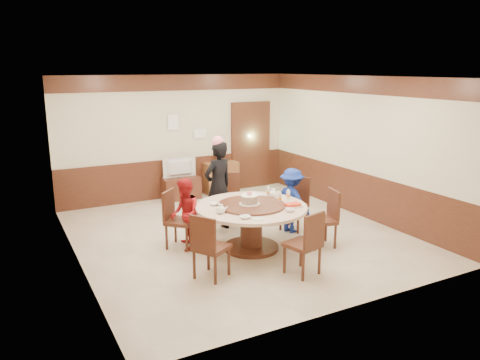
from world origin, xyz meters
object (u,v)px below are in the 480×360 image
birthday_cake (249,199)px  tv_stand (181,188)px  banquet_table (251,218)px  side_cabinet (221,178)px  thermos (220,155)px  television (180,168)px  shrimp_platter (293,205)px  person_blue (292,200)px  person_standing (218,186)px  person_red (185,214)px

birthday_cake → tv_stand: birthday_cake is taller
banquet_table → side_cabinet: 3.65m
birthday_cake → side_cabinet: (1.13, 3.46, -0.48)m
birthday_cake → thermos: bearing=72.2°
tv_stand → banquet_table: bearing=-91.1°
banquet_table → tv_stand: size_ratio=2.15×
television → side_cabinet: 1.09m
shrimp_platter → thermos: (0.52, 3.84, 0.16)m
birthday_cake → television: size_ratio=0.44×
thermos → television: bearing=-178.3°
person_blue → shrimp_platter: 0.95m
person_blue → side_cabinet: bearing=-18.1°
person_blue → side_cabinet: size_ratio=1.49×
thermos → person_standing: bearing=-116.1°
person_blue → television: bearing=0.8°
shrimp_platter → television: television is taller
shrimp_platter → person_blue: bearing=56.7°
person_red → television: bearing=175.9°
person_red → shrimp_platter: (1.52, -0.89, 0.18)m
birthday_cake → tv_stand: (0.09, 3.43, -0.61)m
thermos → tv_stand: bearing=-178.3°
thermos → shrimp_platter: bearing=-97.7°
birthday_cake → tv_stand: 3.48m
banquet_table → shrimp_platter: size_ratio=6.10×
person_standing → person_red: size_ratio=1.40×
birthday_cake → shrimp_platter: 0.71m
tv_stand → television: (0.00, 0.00, 0.47)m
birthday_cake → thermos: 3.63m
side_cabinet → television: bearing=-178.3°
birthday_cake → shrimp_platter: size_ratio=1.14×
banquet_table → shrimp_platter: bearing=-33.2°
person_blue → shrimp_platter: person_blue is taller
person_blue → side_cabinet: (0.03, 3.07, -0.22)m
birthday_cake → shrimp_platter: birthday_cake is taller
person_red → tv_stand: person_red is taller
television → thermos: bearing=-174.9°
person_standing → television: (0.14, 2.33, -0.12)m
person_red → television: size_ratio=1.56×
person_standing → birthday_cake: 1.10m
person_blue → birthday_cake: size_ratio=3.48×
person_standing → birthday_cake: bearing=76.1°
person_standing → birthday_cake: size_ratio=4.90×
side_cabinet → thermos: (-0.02, 0.00, 0.56)m
television → thermos: 1.04m
person_red → shrimp_platter: 1.77m
television → birthday_cake: bearing=91.8°
shrimp_platter → tv_stand: bearing=97.4°
person_red → side_cabinet: bearing=160.3°
person_red → thermos: 3.61m
birthday_cake → shrimp_platter: (0.59, -0.38, -0.08)m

